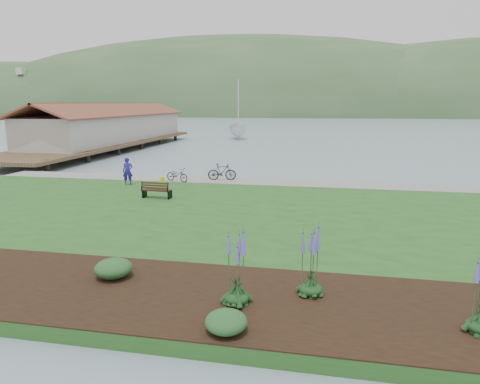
# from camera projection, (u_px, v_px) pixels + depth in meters

# --- Properties ---
(ground) EXTENTS (600.00, 600.00, 0.00)m
(ground) POSITION_uv_depth(u_px,v_px,m) (220.00, 214.00, 21.12)
(ground) COLOR gray
(ground) RESTS_ON ground
(lawn) EXTENTS (34.00, 20.00, 0.40)m
(lawn) POSITION_uv_depth(u_px,v_px,m) (209.00, 221.00, 19.16)
(lawn) COLOR #20511C
(lawn) RESTS_ON ground
(shoreline_path) EXTENTS (34.00, 2.20, 0.03)m
(shoreline_path) POSITION_uv_depth(u_px,v_px,m) (245.00, 181.00, 27.67)
(shoreline_path) COLOR gray
(shoreline_path) RESTS_ON lawn
(garden_bed) EXTENTS (24.00, 4.40, 0.04)m
(garden_bed) POSITION_uv_depth(u_px,v_px,m) (242.00, 299.00, 11.06)
(garden_bed) COLOR black
(garden_bed) RESTS_ON lawn
(far_hillside) EXTENTS (580.00, 80.00, 38.00)m
(far_hillside) POSITION_uv_depth(u_px,v_px,m) (361.00, 116.00, 180.63)
(far_hillside) COLOR #365831
(far_hillside) RESTS_ON ground
(pier_pavilion) EXTENTS (8.00, 36.00, 5.40)m
(pier_pavilion) POSITION_uv_depth(u_px,v_px,m) (111.00, 127.00, 50.79)
(pier_pavilion) COLOR #4C3826
(pier_pavilion) RESTS_ON ground
(park_bench) EXTENTS (1.55, 0.68, 0.94)m
(park_bench) POSITION_uv_depth(u_px,v_px,m) (156.00, 190.00, 22.75)
(park_bench) COLOR black
(park_bench) RESTS_ON lawn
(person) EXTENTS (0.86, 0.75, 1.99)m
(person) POSITION_uv_depth(u_px,v_px,m) (128.00, 169.00, 26.46)
(person) COLOR navy
(person) RESTS_ON lawn
(bicycle_a) EXTENTS (1.17, 1.80, 0.89)m
(bicycle_a) POSITION_uv_depth(u_px,v_px,m) (177.00, 175.00, 27.60)
(bicycle_a) COLOR black
(bicycle_a) RESTS_ON lawn
(bicycle_b) EXTENTS (0.89, 1.92, 1.11)m
(bicycle_b) POSITION_uv_depth(u_px,v_px,m) (222.00, 172.00, 28.07)
(bicycle_b) COLOR black
(bicycle_b) RESTS_ON lawn
(sailboat) EXTENTS (13.70, 13.81, 28.14)m
(sailboat) POSITION_uv_depth(u_px,v_px,m) (238.00, 139.00, 65.14)
(sailboat) COLOR silver
(sailboat) RESTS_ON ground
(pannier) EXTENTS (0.25, 0.33, 0.31)m
(pannier) POSITION_uv_depth(u_px,v_px,m) (162.00, 179.00, 27.67)
(pannier) COLOR yellow
(pannier) RESTS_ON lawn
(echium_0) EXTENTS (0.62, 0.62, 2.17)m
(echium_0) POSITION_uv_depth(u_px,v_px,m) (236.00, 271.00, 10.59)
(echium_0) COLOR #133616
(echium_0) RESTS_ON garden_bed
(echium_1) EXTENTS (0.62, 0.62, 2.15)m
(echium_1) POSITION_uv_depth(u_px,v_px,m) (311.00, 263.00, 11.10)
(echium_1) COLOR #133616
(echium_1) RESTS_ON garden_bed
(shrub_0) EXTENTS (1.08, 1.08, 0.54)m
(shrub_0) POSITION_uv_depth(u_px,v_px,m) (113.00, 268.00, 12.36)
(shrub_0) COLOR #1E4C21
(shrub_0) RESTS_ON garden_bed
(shrub_1) EXTENTS (0.95, 0.95, 0.47)m
(shrub_1) POSITION_uv_depth(u_px,v_px,m) (226.00, 322.00, 9.40)
(shrub_1) COLOR #1E4C21
(shrub_1) RESTS_ON garden_bed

